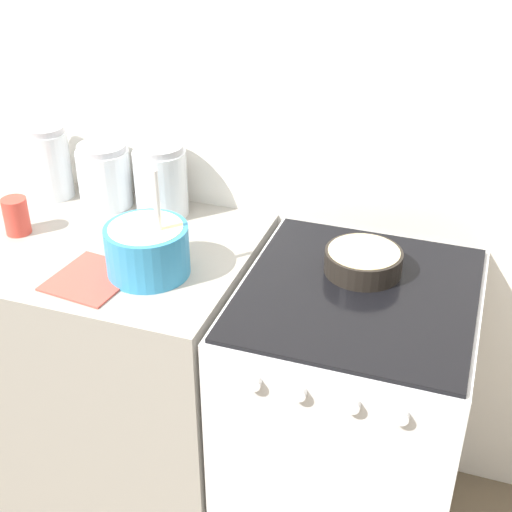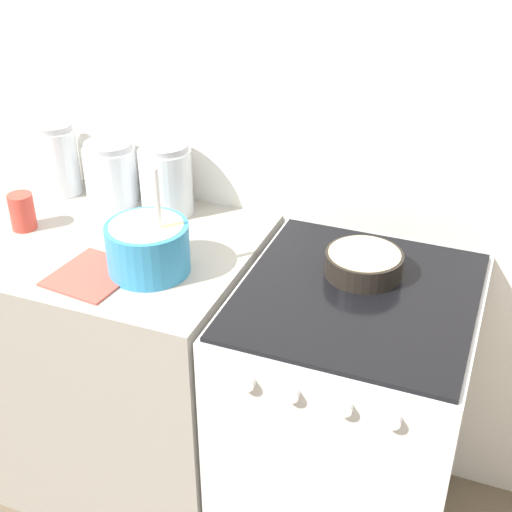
# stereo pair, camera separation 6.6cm
# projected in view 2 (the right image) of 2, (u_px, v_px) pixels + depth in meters

# --- Properties ---
(wall_back) EXTENTS (4.70, 0.05, 2.40)m
(wall_back) POSITION_uv_depth(u_px,v_px,m) (287.00, 117.00, 2.07)
(wall_back) COLOR white
(wall_back) RESTS_ON ground_plane
(countertop_cabinet) EXTENTS (0.85, 0.67, 0.89)m
(countertop_cabinet) POSITION_uv_depth(u_px,v_px,m) (121.00, 360.00, 2.30)
(countertop_cabinet) COLOR #9E998E
(countertop_cabinet) RESTS_ON ground_plane
(stove) EXTENTS (0.62, 0.69, 0.89)m
(stove) POSITION_uv_depth(u_px,v_px,m) (347.00, 420.00, 2.07)
(stove) COLOR silver
(stove) RESTS_ON ground_plane
(mixing_bowl) EXTENTS (0.22, 0.22, 0.31)m
(mixing_bowl) POSITION_uv_depth(u_px,v_px,m) (148.00, 245.00, 1.89)
(mixing_bowl) COLOR #338CBF
(mixing_bowl) RESTS_ON countertop_cabinet
(baking_pan) EXTENTS (0.21, 0.21, 0.06)m
(baking_pan) POSITION_uv_depth(u_px,v_px,m) (364.00, 263.00, 1.90)
(baking_pan) COLOR black
(baking_pan) RESTS_ON stove
(storage_jar_left) EXTENTS (0.13, 0.13, 0.24)m
(storage_jar_left) POSITION_uv_depth(u_px,v_px,m) (58.00, 164.00, 2.31)
(storage_jar_left) COLOR silver
(storage_jar_left) RESTS_ON countertop_cabinet
(storage_jar_middle) EXTENTS (0.17, 0.17, 0.20)m
(storage_jar_middle) POSITION_uv_depth(u_px,v_px,m) (111.00, 177.00, 2.25)
(storage_jar_middle) COLOR silver
(storage_jar_middle) RESTS_ON countertop_cabinet
(storage_jar_right) EXTENTS (0.16, 0.16, 0.22)m
(storage_jar_right) POSITION_uv_depth(u_px,v_px,m) (166.00, 183.00, 2.19)
(storage_jar_right) COLOR silver
(storage_jar_right) RESTS_ON countertop_cabinet
(tin_can) EXTENTS (0.07, 0.07, 0.11)m
(tin_can) POSITION_uv_depth(u_px,v_px,m) (22.00, 212.00, 2.11)
(tin_can) COLOR #CC3F33
(tin_can) RESTS_ON countertop_cabinet
(recipe_page) EXTENTS (0.22, 0.24, 0.01)m
(recipe_page) POSITION_uv_depth(u_px,v_px,m) (93.00, 275.00, 1.91)
(recipe_page) COLOR #CC4C3F
(recipe_page) RESTS_ON countertop_cabinet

